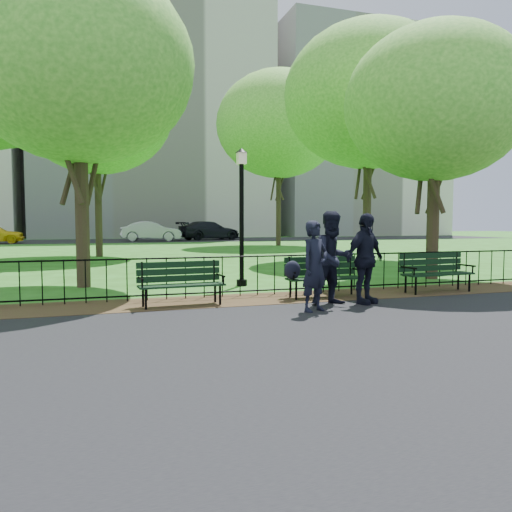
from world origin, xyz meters
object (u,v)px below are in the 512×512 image
object	(u,v)px
park_bench_main	(312,271)
sedan_silver	(152,231)
tree_far_e	(279,124)
park_bench_right_a	(435,268)
person_left	(315,266)
lamppost	(242,211)
tree_far_c	(96,109)
tree_near_w	(79,65)
person_right	(365,259)
person_mid	(333,258)
tree_mid_e	(369,96)
sedan_dark	(209,231)
park_bench_left_a	(181,279)
tree_near_e	(436,104)

from	to	relation	value
park_bench_main	sedan_silver	xyz separation A→B (m)	(-0.02, 32.02, 0.24)
tree_far_e	park_bench_right_a	bearing A→B (deg)	-101.06
park_bench_main	person_left	xyz separation A→B (m)	(-0.61, -1.48, 0.26)
lamppost	person_left	distance (m)	4.10
park_bench_right_a	person_left	world-z (taller)	person_left
park_bench_right_a	sedan_silver	xyz separation A→B (m)	(-3.10, 32.08, 0.25)
lamppost	tree_far_c	bearing A→B (deg)	105.55
lamppost	tree_far_c	size ratio (longest dim) A/B	0.36
park_bench_right_a	tree_far_e	size ratio (longest dim) A/B	0.15
park_bench_right_a	tree_near_w	bearing A→B (deg)	152.62
person_right	person_mid	bearing A→B (deg)	149.63
tree_mid_e	sedan_dark	distance (m)	25.17
park_bench_left_a	tree_mid_e	world-z (taller)	tree_mid_e
park_bench_left_a	tree_mid_e	bearing A→B (deg)	40.37
park_bench_left_a	sedan_dark	xyz separation A→B (m)	(7.95, 33.58, 0.29)
park_bench_right_a	tree_near_w	size ratio (longest dim) A/B	0.23
person_left	person_right	size ratio (longest dim) A/B	0.92
tree_mid_e	person_mid	bearing A→B (deg)	-123.28
tree_near_e	person_mid	xyz separation A→B (m)	(-4.76, -3.25, -4.02)
tree_near_w	person_right	world-z (taller)	tree_near_w
lamppost	park_bench_right_a	bearing A→B (deg)	-32.63
tree_near_w	tree_mid_e	xyz separation A→B (m)	(11.31, 5.64, 1.41)
person_left	person_right	distance (m)	1.38
tree_near_w	person_mid	world-z (taller)	tree_near_w
person_right	park_bench_left_a	bearing A→B (deg)	142.83
tree_near_e	tree_far_e	bearing A→B (deg)	82.46
park_bench_left_a	person_right	size ratio (longest dim) A/B	0.94
tree_far_c	sedan_silver	xyz separation A→B (m)	(4.24, 17.30, -5.98)
tree_near_e	tree_mid_e	distance (m)	7.26
park_bench_main	person_left	bearing A→B (deg)	-111.95
park_bench_main	sedan_dark	xyz separation A→B (m)	(5.12, 33.47, 0.25)
tree_mid_e	sedan_dark	world-z (taller)	tree_mid_e
tree_far_c	person_left	xyz separation A→B (m)	(3.65, -16.20, -5.96)
person_mid	tree_far_c	bearing A→B (deg)	97.44
park_bench_left_a	person_mid	distance (m)	3.01
tree_mid_e	person_right	world-z (taller)	tree_mid_e
person_right	tree_far_c	bearing A→B (deg)	84.76
person_left	person_mid	size ratio (longest dim) A/B	0.90
tree_far_c	park_bench_main	bearing A→B (deg)	-73.86
tree_mid_e	tree_far_e	distance (m)	13.08
lamppost	tree_far_c	distance (m)	13.63
person_right	person_left	bearing A→B (deg)	177.17
tree_far_c	sedan_silver	distance (m)	18.79
lamppost	tree_mid_e	size ratio (longest dim) A/B	0.35
tree_far_c	person_right	bearing A→B (deg)	-72.53
park_bench_left_a	tree_far_c	bearing A→B (deg)	91.65
park_bench_main	tree_mid_e	size ratio (longest dim) A/B	0.18
person_left	person_mid	world-z (taller)	person_mid
person_mid	sedan_dark	xyz separation A→B (m)	(5.08, 34.40, -0.10)
tree_far_c	person_mid	world-z (taller)	tree_far_c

